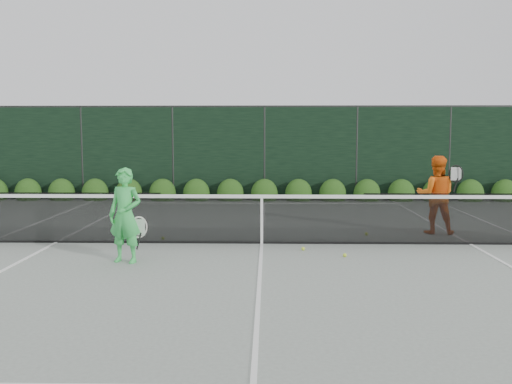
{
  "coord_description": "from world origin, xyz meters",
  "views": [
    {
      "loc": [
        0.13,
        -11.13,
        2.21
      ],
      "look_at": [
        -0.12,
        0.3,
        1.0
      ],
      "focal_mm": 40.0,
      "sensor_mm": 36.0,
      "label": 1
    }
  ],
  "objects": [
    {
      "name": "ground",
      "position": [
        0.0,
        0.0,
        0.0
      ],
      "size": [
        80.0,
        80.0,
        0.0
      ],
      "primitive_type": "plane",
      "color": "gray",
      "rests_on": "ground"
    },
    {
      "name": "tennis_net",
      "position": [
        -0.02,
        0.0,
        0.53
      ],
      "size": [
        12.9,
        0.1,
        1.07
      ],
      "color": "black",
      "rests_on": "ground"
    },
    {
      "name": "player_woman",
      "position": [
        -2.29,
        -1.65,
        0.8
      ],
      "size": [
        0.68,
        0.53,
        1.61
      ],
      "rotation": [
        0.0,
        0.0,
        -0.27
      ],
      "color": "#3CCD59",
      "rests_on": "ground"
    },
    {
      "name": "player_man",
      "position": [
        3.77,
        1.23,
        0.85
      ],
      "size": [
        0.96,
        0.79,
        1.7
      ],
      "rotation": [
        0.0,
        0.0,
        2.94
      ],
      "color": "orange",
      "rests_on": "ground"
    },
    {
      "name": "court_lines",
      "position": [
        0.0,
        0.0,
        0.01
      ],
      "size": [
        11.03,
        23.83,
        0.01
      ],
      "color": "white",
      "rests_on": "ground"
    },
    {
      "name": "windscreen_fence",
      "position": [
        0.0,
        -2.71,
        1.51
      ],
      "size": [
        32.0,
        21.07,
        3.06
      ],
      "color": "black",
      "rests_on": "ground"
    },
    {
      "name": "hedge_row",
      "position": [
        -0.0,
        7.15,
        0.23
      ],
      "size": [
        31.66,
        0.65,
        0.94
      ],
      "color": "#193A0F",
      "rests_on": "ground"
    },
    {
      "name": "tennis_balls",
      "position": [
        0.62,
        -0.13,
        0.03
      ],
      "size": [
        4.33,
        2.19,
        0.07
      ],
      "color": "#C7E633",
      "rests_on": "ground"
    }
  ]
}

